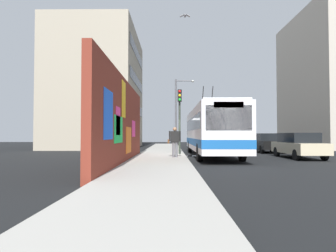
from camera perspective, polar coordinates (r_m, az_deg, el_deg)
The scene contains 15 objects.
ground_plane at distance 19.24m, azimuth 3.40°, elevation -6.10°, with size 80.00×80.00×0.00m, color black.
sidewalk_slab at distance 19.22m, azimuth -1.39°, elevation -5.88°, with size 48.00×3.20×0.15m, color #9E9B93.
graffiti_wall at distance 14.82m, azimuth -8.75°, elevation 0.78°, with size 12.93×0.32×4.22m.
building_far_left at distance 34.44m, azimuth -13.41°, elevation 6.79°, with size 13.30×8.71×13.09m.
building_far_right at distance 38.22m, azimuth 28.85°, elevation 7.81°, with size 13.23×6.84×15.33m.
city_bus at distance 20.20m, azimuth 8.38°, elevation -0.72°, with size 12.54×2.62×5.05m.
parked_car_champagne at distance 19.85m, azimuth 24.21°, elevation -3.40°, with size 4.62×1.82×1.58m.
parked_car_black at distance 25.35m, azimuth 18.85°, elevation -3.07°, with size 4.20×1.94×1.58m.
parked_car_silver at distance 30.50m, azimuth 15.67°, elevation -2.87°, with size 4.15×1.81×1.58m.
parked_car_navy at distance 36.74m, azimuth 13.06°, elevation -2.68°, with size 4.88×1.93×1.58m.
pedestrian_at_curb at distance 17.11m, azimuth 1.32°, elevation -2.63°, with size 0.24×0.77×1.77m.
traffic_light at distance 19.84m, azimuth 2.29°, elevation 3.04°, with size 0.49×0.28×4.43m.
street_lamp at distance 28.29m, azimuth 1.99°, elevation 3.45°, with size 0.44×1.88×6.74m.
flying_pigeons at distance 16.97m, azimuth 3.36°, elevation 20.79°, with size 0.32×0.54×0.16m.
curbside_puddle at distance 20.24m, azimuth 4.97°, elevation -5.87°, with size 1.32×1.32×0.00m, color black.
Camera 1 is at (-19.16, 0.96, 1.46)m, focal length 31.04 mm.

